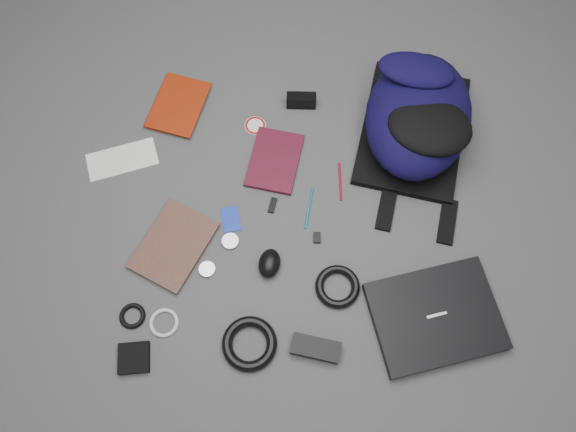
{
  "coord_description": "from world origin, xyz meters",
  "views": [
    {
      "loc": [
        0.02,
        -0.64,
        1.65
      ],
      "look_at": [
        0.0,
        0.0,
        0.02
      ],
      "focal_mm": 35.0,
      "sensor_mm": 36.0,
      "label": 1
    }
  ],
  "objects_px": {
    "compact_camera": "(301,101)",
    "mouse": "(269,263)",
    "backpack": "(418,115)",
    "textbook_red": "(155,99)",
    "power_brick": "(316,348)",
    "pouch": "(134,358)",
    "laptop": "(435,316)",
    "comic_book": "(148,232)",
    "dvd_case": "(275,160)"
  },
  "relations": [
    {
      "from": "backpack",
      "to": "comic_book",
      "type": "relative_size",
      "value": 2.03
    },
    {
      "from": "mouse",
      "to": "textbook_red",
      "type": "bearing_deg",
      "value": 135.36
    },
    {
      "from": "textbook_red",
      "to": "power_brick",
      "type": "bearing_deg",
      "value": -41.16
    },
    {
      "from": "textbook_red",
      "to": "comic_book",
      "type": "distance_m",
      "value": 0.48
    },
    {
      "from": "laptop",
      "to": "power_brick",
      "type": "xyz_separation_m",
      "value": [
        -0.35,
        -0.1,
        -0.0
      ]
    },
    {
      "from": "comic_book",
      "to": "dvd_case",
      "type": "xyz_separation_m",
      "value": [
        0.38,
        0.26,
        -0.0
      ]
    },
    {
      "from": "backpack",
      "to": "compact_camera",
      "type": "bearing_deg",
      "value": 177.46
    },
    {
      "from": "textbook_red",
      "to": "pouch",
      "type": "distance_m",
      "value": 0.86
    },
    {
      "from": "backpack",
      "to": "mouse",
      "type": "distance_m",
      "value": 0.67
    },
    {
      "from": "pouch",
      "to": "laptop",
      "type": "bearing_deg",
      "value": 9.36
    },
    {
      "from": "dvd_case",
      "to": "compact_camera",
      "type": "relative_size",
      "value": 2.2
    },
    {
      "from": "dvd_case",
      "to": "mouse",
      "type": "bearing_deg",
      "value": -79.75
    },
    {
      "from": "laptop",
      "to": "compact_camera",
      "type": "relative_size",
      "value": 3.64
    },
    {
      "from": "comic_book",
      "to": "compact_camera",
      "type": "xyz_separation_m",
      "value": [
        0.47,
        0.48,
        0.02
      ]
    },
    {
      "from": "pouch",
      "to": "textbook_red",
      "type": "bearing_deg",
      "value": 92.56
    },
    {
      "from": "power_brick",
      "to": "pouch",
      "type": "distance_m",
      "value": 0.52
    },
    {
      "from": "compact_camera",
      "to": "power_brick",
      "type": "height_order",
      "value": "compact_camera"
    },
    {
      "from": "mouse",
      "to": "power_brick",
      "type": "distance_m",
      "value": 0.28
    },
    {
      "from": "textbook_red",
      "to": "mouse",
      "type": "bearing_deg",
      "value": -39.5
    },
    {
      "from": "laptop",
      "to": "compact_camera",
      "type": "xyz_separation_m",
      "value": [
        -0.41,
        0.72,
        0.01
      ]
    },
    {
      "from": "laptop",
      "to": "mouse",
      "type": "xyz_separation_m",
      "value": [
        -0.49,
        0.14,
        0.01
      ]
    },
    {
      "from": "mouse",
      "to": "power_brick",
      "type": "xyz_separation_m",
      "value": [
        0.14,
        -0.25,
        -0.01
      ]
    },
    {
      "from": "textbook_red",
      "to": "compact_camera",
      "type": "xyz_separation_m",
      "value": [
        0.5,
        -0.0,
        0.02
      ]
    },
    {
      "from": "pouch",
      "to": "backpack",
      "type": "bearing_deg",
      "value": 42.64
    },
    {
      "from": "backpack",
      "to": "laptop",
      "type": "bearing_deg",
      "value": -75.07
    },
    {
      "from": "backpack",
      "to": "laptop",
      "type": "distance_m",
      "value": 0.63
    },
    {
      "from": "compact_camera",
      "to": "mouse",
      "type": "relative_size",
      "value": 1.07
    },
    {
      "from": "compact_camera",
      "to": "power_brick",
      "type": "bearing_deg",
      "value": -86.12
    },
    {
      "from": "comic_book",
      "to": "mouse",
      "type": "distance_m",
      "value": 0.39
    },
    {
      "from": "comic_book",
      "to": "power_brick",
      "type": "relative_size",
      "value": 1.81
    },
    {
      "from": "mouse",
      "to": "power_brick",
      "type": "relative_size",
      "value": 0.66
    },
    {
      "from": "mouse",
      "to": "backpack",
      "type": "bearing_deg",
      "value": 55.95
    },
    {
      "from": "textbook_red",
      "to": "compact_camera",
      "type": "height_order",
      "value": "compact_camera"
    },
    {
      "from": "textbook_red",
      "to": "dvd_case",
      "type": "distance_m",
      "value": 0.47
    },
    {
      "from": "comic_book",
      "to": "compact_camera",
      "type": "relative_size",
      "value": 2.56
    },
    {
      "from": "pouch",
      "to": "comic_book",
      "type": "bearing_deg",
      "value": 90.81
    },
    {
      "from": "dvd_case",
      "to": "comic_book",
      "type": "bearing_deg",
      "value": -135.19
    },
    {
      "from": "dvd_case",
      "to": "compact_camera",
      "type": "xyz_separation_m",
      "value": [
        0.08,
        0.22,
        0.02
      ]
    },
    {
      "from": "laptop",
      "to": "pouch",
      "type": "distance_m",
      "value": 0.88
    },
    {
      "from": "backpack",
      "to": "comic_book",
      "type": "bearing_deg",
      "value": -143.47
    },
    {
      "from": "backpack",
      "to": "dvd_case",
      "type": "distance_m",
      "value": 0.48
    },
    {
      "from": "laptop",
      "to": "pouch",
      "type": "height_order",
      "value": "laptop"
    },
    {
      "from": "laptop",
      "to": "textbook_red",
      "type": "bearing_deg",
      "value": 126.17
    },
    {
      "from": "textbook_red",
      "to": "pouch",
      "type": "bearing_deg",
      "value": -72.7
    },
    {
      "from": "compact_camera",
      "to": "textbook_red",
      "type": "bearing_deg",
      "value": 179.85
    },
    {
      "from": "backpack",
      "to": "power_brick",
      "type": "height_order",
      "value": "backpack"
    },
    {
      "from": "laptop",
      "to": "compact_camera",
      "type": "height_order",
      "value": "compact_camera"
    },
    {
      "from": "comic_book",
      "to": "pouch",
      "type": "height_order",
      "value": "pouch"
    },
    {
      "from": "comic_book",
      "to": "mouse",
      "type": "height_order",
      "value": "mouse"
    },
    {
      "from": "backpack",
      "to": "dvd_case",
      "type": "xyz_separation_m",
      "value": [
        -0.46,
        -0.12,
        -0.1
      ]
    }
  ]
}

